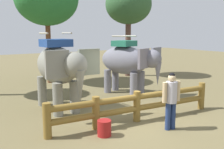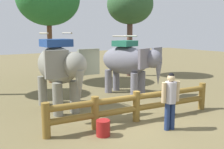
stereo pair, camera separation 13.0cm
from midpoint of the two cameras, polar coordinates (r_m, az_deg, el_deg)
ground_plane at (r=8.80m, az=6.19°, el=-10.74°), size 60.00×60.00×0.00m
log_fence at (r=8.82m, az=5.12°, el=-6.55°), size 6.35×0.69×1.05m
elephant_near_left at (r=10.01m, az=-12.04°, el=1.57°), size 2.00×3.50×3.01m
elephant_center at (r=12.38m, az=3.21°, el=2.85°), size 2.37×3.41×2.86m
tourist_woman_in_black at (r=8.14m, az=12.54°, el=-4.90°), size 0.63×0.39×1.80m
tree_far_left at (r=17.79m, az=3.46°, el=15.07°), size 3.09×3.09×6.14m
feed_bucket at (r=7.71m, az=-2.22°, el=-11.79°), size 0.41×0.41×0.48m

